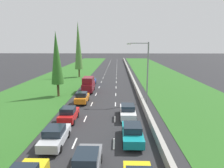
{
  "coord_description": "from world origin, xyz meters",
  "views": [
    {
      "loc": [
        2.03,
        -1.41,
        8.59
      ],
      "look_at": [
        0.87,
        40.64,
        0.39
      ],
      "focal_mm": 32.18,
      "sensor_mm": 36.0,
      "label": 1
    }
  ],
  "objects_px": {
    "maroon_van_left_lane": "(88,85)",
    "poplar_tree_second": "(57,58)",
    "silver_sedan_left_lane": "(55,136)",
    "poplar_tree_third": "(78,46)",
    "blue_sedan_left_lane": "(91,81)",
    "grey_sedan_centre_lane": "(87,163)",
    "teal_sedan_right_lane": "(132,133)",
    "street_light_mast": "(145,68)",
    "red_hatchback_left_lane": "(69,114)",
    "orange_hatchback_left_lane": "(82,98)",
    "white_sedan_right_lane": "(128,111)"
  },
  "relations": [
    {
      "from": "grey_sedan_centre_lane",
      "to": "street_light_mast",
      "type": "bearing_deg",
      "value": 70.53
    },
    {
      "from": "teal_sedan_right_lane",
      "to": "poplar_tree_second",
      "type": "bearing_deg",
      "value": 125.62
    },
    {
      "from": "blue_sedan_left_lane",
      "to": "white_sedan_right_lane",
      "type": "bearing_deg",
      "value": -70.62
    },
    {
      "from": "orange_hatchback_left_lane",
      "to": "teal_sedan_right_lane",
      "type": "distance_m",
      "value": 13.77
    },
    {
      "from": "maroon_van_left_lane",
      "to": "poplar_tree_second",
      "type": "distance_m",
      "value": 7.67
    },
    {
      "from": "red_hatchback_left_lane",
      "to": "orange_hatchback_left_lane",
      "type": "distance_m",
      "value": 7.39
    },
    {
      "from": "orange_hatchback_left_lane",
      "to": "blue_sedan_left_lane",
      "type": "height_order",
      "value": "orange_hatchback_left_lane"
    },
    {
      "from": "silver_sedan_left_lane",
      "to": "poplar_tree_third",
      "type": "bearing_deg",
      "value": 97.55
    },
    {
      "from": "red_hatchback_left_lane",
      "to": "white_sedan_right_lane",
      "type": "distance_m",
      "value": 6.91
    },
    {
      "from": "white_sedan_right_lane",
      "to": "street_light_mast",
      "type": "distance_m",
      "value": 8.28
    },
    {
      "from": "street_light_mast",
      "to": "orange_hatchback_left_lane",
      "type": "bearing_deg",
      "value": -177.78
    },
    {
      "from": "grey_sedan_centre_lane",
      "to": "blue_sedan_left_lane",
      "type": "distance_m",
      "value": 30.94
    },
    {
      "from": "silver_sedan_left_lane",
      "to": "grey_sedan_centre_lane",
      "type": "relative_size",
      "value": 1.0
    },
    {
      "from": "teal_sedan_right_lane",
      "to": "white_sedan_right_lane",
      "type": "height_order",
      "value": "same"
    },
    {
      "from": "maroon_van_left_lane",
      "to": "white_sedan_right_lane",
      "type": "height_order",
      "value": "maroon_van_left_lane"
    },
    {
      "from": "teal_sedan_right_lane",
      "to": "poplar_tree_second",
      "type": "distance_m",
      "value": 20.34
    },
    {
      "from": "orange_hatchback_left_lane",
      "to": "white_sedan_right_lane",
      "type": "bearing_deg",
      "value": -42.68
    },
    {
      "from": "grey_sedan_centre_lane",
      "to": "maroon_van_left_lane",
      "type": "relative_size",
      "value": 0.92
    },
    {
      "from": "red_hatchback_left_lane",
      "to": "street_light_mast",
      "type": "height_order",
      "value": "street_light_mast"
    },
    {
      "from": "maroon_van_left_lane",
      "to": "grey_sedan_centre_lane",
      "type": "bearing_deg",
      "value": -82.13
    },
    {
      "from": "red_hatchback_left_lane",
      "to": "poplar_tree_third",
      "type": "xyz_separation_m",
      "value": [
        -4.86,
        32.07,
        7.54
      ]
    },
    {
      "from": "teal_sedan_right_lane",
      "to": "poplar_tree_second",
      "type": "xyz_separation_m",
      "value": [
        -11.38,
        15.88,
        5.68
      ]
    },
    {
      "from": "maroon_van_left_lane",
      "to": "street_light_mast",
      "type": "bearing_deg",
      "value": -35.86
    },
    {
      "from": "orange_hatchback_left_lane",
      "to": "blue_sedan_left_lane",
      "type": "bearing_deg",
      "value": 91.77
    },
    {
      "from": "blue_sedan_left_lane",
      "to": "poplar_tree_second",
      "type": "distance_m",
      "value": 12.24
    },
    {
      "from": "maroon_van_left_lane",
      "to": "blue_sedan_left_lane",
      "type": "distance_m",
      "value": 6.64
    },
    {
      "from": "silver_sedan_left_lane",
      "to": "maroon_van_left_lane",
      "type": "bearing_deg",
      "value": 89.85
    },
    {
      "from": "street_light_mast",
      "to": "grey_sedan_centre_lane",
      "type": "bearing_deg",
      "value": -109.47
    },
    {
      "from": "silver_sedan_left_lane",
      "to": "blue_sedan_left_lane",
      "type": "bearing_deg",
      "value": 90.7
    },
    {
      "from": "orange_hatchback_left_lane",
      "to": "grey_sedan_centre_lane",
      "type": "bearing_deg",
      "value": -79.02
    },
    {
      "from": "poplar_tree_third",
      "to": "blue_sedan_left_lane",
      "type": "bearing_deg",
      "value": -66.85
    },
    {
      "from": "maroon_van_left_lane",
      "to": "white_sedan_right_lane",
      "type": "bearing_deg",
      "value": -63.48
    },
    {
      "from": "white_sedan_right_lane",
      "to": "teal_sedan_right_lane",
      "type": "bearing_deg",
      "value": -88.84
    },
    {
      "from": "poplar_tree_third",
      "to": "street_light_mast",
      "type": "bearing_deg",
      "value": -59.24
    },
    {
      "from": "red_hatchback_left_lane",
      "to": "maroon_van_left_lane",
      "type": "relative_size",
      "value": 0.8
    },
    {
      "from": "poplar_tree_second",
      "to": "street_light_mast",
      "type": "relative_size",
      "value": 1.21
    },
    {
      "from": "maroon_van_left_lane",
      "to": "poplar_tree_third",
      "type": "bearing_deg",
      "value": 106.05
    },
    {
      "from": "grey_sedan_centre_lane",
      "to": "silver_sedan_left_lane",
      "type": "bearing_deg",
      "value": 129.91
    },
    {
      "from": "red_hatchback_left_lane",
      "to": "poplar_tree_second",
      "type": "relative_size",
      "value": 0.36
    },
    {
      "from": "blue_sedan_left_lane",
      "to": "poplar_tree_third",
      "type": "distance_m",
      "value": 14.05
    },
    {
      "from": "silver_sedan_left_lane",
      "to": "poplar_tree_second",
      "type": "bearing_deg",
      "value": 105.4
    },
    {
      "from": "red_hatchback_left_lane",
      "to": "grey_sedan_centre_lane",
      "type": "xyz_separation_m",
      "value": [
        3.51,
        -9.53,
        -0.02
      ]
    },
    {
      "from": "blue_sedan_left_lane",
      "to": "grey_sedan_centre_lane",
      "type": "bearing_deg",
      "value": -83.11
    },
    {
      "from": "red_hatchback_left_lane",
      "to": "white_sedan_right_lane",
      "type": "xyz_separation_m",
      "value": [
        6.78,
        1.35,
        -0.02
      ]
    },
    {
      "from": "teal_sedan_right_lane",
      "to": "grey_sedan_centre_lane",
      "type": "relative_size",
      "value": 1.0
    },
    {
      "from": "grey_sedan_centre_lane",
      "to": "white_sedan_right_lane",
      "type": "height_order",
      "value": "same"
    },
    {
      "from": "grey_sedan_centre_lane",
      "to": "white_sedan_right_lane",
      "type": "xyz_separation_m",
      "value": [
        3.27,
        10.88,
        0.0
      ]
    },
    {
      "from": "poplar_tree_third",
      "to": "maroon_van_left_lane",
      "type": "bearing_deg",
      "value": -73.95
    },
    {
      "from": "orange_hatchback_left_lane",
      "to": "blue_sedan_left_lane",
      "type": "xyz_separation_m",
      "value": [
        -0.43,
        13.8,
        -0.02
      ]
    },
    {
      "from": "blue_sedan_left_lane",
      "to": "red_hatchback_left_lane",
      "type": "bearing_deg",
      "value": -89.45
    }
  ]
}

